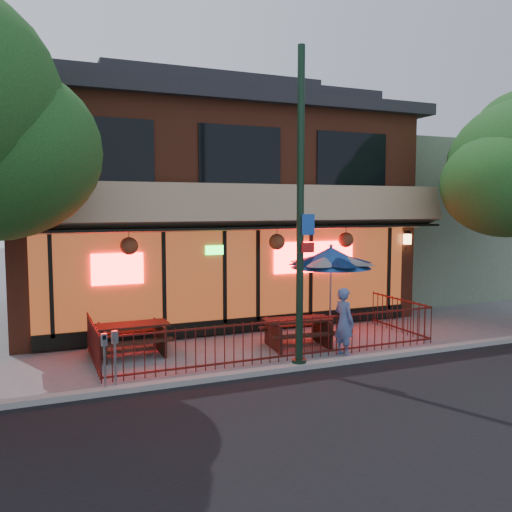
{
  "coord_description": "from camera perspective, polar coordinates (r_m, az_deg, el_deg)",
  "views": [
    {
      "loc": [
        -5.46,
        -10.89,
        3.6
      ],
      "look_at": [
        -0.03,
        2.0,
        2.3
      ],
      "focal_mm": 38.0,
      "sensor_mm": 36.0,
      "label": 1
    }
  ],
  "objects": [
    {
      "name": "asphalt_street",
      "position": [
        8.17,
        24.33,
        -21.34
      ],
      "size": [
        80.0,
        11.0,
        0.0
      ],
      "primitive_type": "cube",
      "color": "black",
      "rests_on": "ground"
    },
    {
      "name": "pedestrian",
      "position": [
        13.27,
        9.24,
        -6.84
      ],
      "size": [
        0.5,
        0.66,
        1.65
      ],
      "primitive_type": "imported",
      "rotation": [
        0.0,
        0.0,
        1.75
      ],
      "color": "#4F679E",
      "rests_on": "ground"
    },
    {
      "name": "picnic_table_left",
      "position": [
        13.56,
        -12.98,
        -8.06
      ],
      "size": [
        1.78,
        1.36,
        0.76
      ],
      "color": "#331C12",
      "rests_on": "ground"
    },
    {
      "name": "parking_meter_near",
      "position": [
        10.95,
        -14.62,
        -9.61
      ],
      "size": [
        0.13,
        0.13,
        1.2
      ],
      "color": "gray",
      "rests_on": "ground"
    },
    {
      "name": "curb",
      "position": [
        12.26,
        4.78,
        -11.5
      ],
      "size": [
        80.0,
        0.25,
        0.12
      ],
      "primitive_type": "cube",
      "color": "#999993",
      "rests_on": "ground"
    },
    {
      "name": "ground",
      "position": [
        12.7,
        3.71,
        -11.18
      ],
      "size": [
        80.0,
        80.0,
        0.0
      ],
      "primitive_type": "plane",
      "color": "gray",
      "rests_on": "ground"
    },
    {
      "name": "picnic_table_right",
      "position": [
        13.99,
        4.44,
        -7.59
      ],
      "size": [
        1.84,
        1.49,
        0.74
      ],
      "color": "#341912",
      "rests_on": "ground"
    },
    {
      "name": "restaurant_building",
      "position": [
        18.82,
        -5.99,
        6.86
      ],
      "size": [
        12.96,
        9.49,
        8.05
      ],
      "color": "brown",
      "rests_on": "ground"
    },
    {
      "name": "patio_umbrella",
      "position": [
        15.13,
        7.89,
        -0.15
      ],
      "size": [
        2.23,
        2.23,
        2.55
      ],
      "color": "gray",
      "rests_on": "ground"
    },
    {
      "name": "neighbor_building",
      "position": [
        23.56,
        15.08,
        3.65
      ],
      "size": [
        6.0,
        7.0,
        6.0
      ],
      "primitive_type": "cube",
      "color": "gray",
      "rests_on": "ground"
    },
    {
      "name": "parking_meter_far",
      "position": [
        10.93,
        -15.67,
        -9.79
      ],
      "size": [
        0.12,
        0.11,
        1.17
      ],
      "color": "gray",
      "rests_on": "ground"
    },
    {
      "name": "street_light",
      "position": [
        11.83,
        4.68,
        3.09
      ],
      "size": [
        0.43,
        0.32,
        7.0
      ],
      "color": "black",
      "rests_on": "ground"
    },
    {
      "name": "patio_fence",
      "position": [
        12.98,
        2.73,
        -7.93
      ],
      "size": [
        8.44,
        2.62,
        1.0
      ],
      "color": "#511511",
      "rests_on": "ground"
    }
  ]
}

